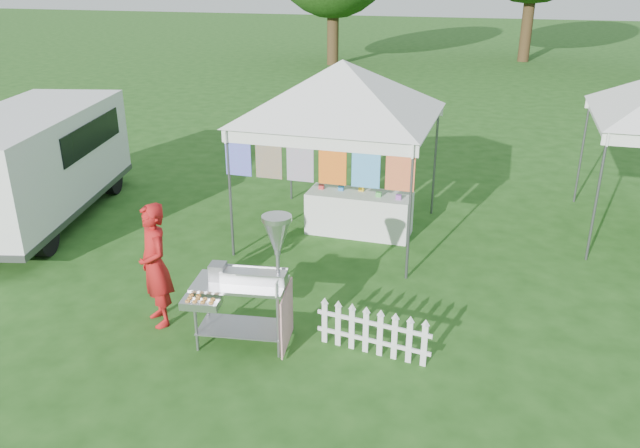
% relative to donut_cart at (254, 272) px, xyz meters
% --- Properties ---
extents(ground, '(120.00, 120.00, 0.00)m').
position_rel_donut_cart_xyz_m(ground, '(0.04, 0.26, -1.01)').
color(ground, '#1E4A15').
rests_on(ground, ground).
extents(canopy_main, '(4.24, 4.24, 3.45)m').
position_rel_donut_cart_xyz_m(canopy_main, '(0.04, 3.76, 1.98)').
color(canopy_main, '#59595E').
rests_on(canopy_main, ground).
extents(donut_cart, '(1.24, 1.01, 1.72)m').
position_rel_donut_cart_xyz_m(donut_cart, '(0.00, 0.00, 0.00)').
color(donut_cart, gray).
rests_on(donut_cart, ground).
extents(vendor, '(0.71, 0.70, 1.65)m').
position_rel_donut_cart_xyz_m(vendor, '(-1.43, 0.14, -0.18)').
color(vendor, '#AB1515').
rests_on(vendor, ground).
extents(cargo_van, '(3.04, 5.13, 2.00)m').
position_rel_donut_cart_xyz_m(cargo_van, '(-5.50, 2.84, 0.07)').
color(cargo_van, white).
rests_on(cargo_van, ground).
extents(picket_fence, '(1.43, 0.20, 0.56)m').
position_rel_donut_cart_xyz_m(picket_fence, '(1.41, 0.23, -0.72)').
color(picket_fence, white).
rests_on(picket_fence, ground).
extents(display_table, '(1.80, 0.70, 0.74)m').
position_rel_donut_cart_xyz_m(display_table, '(0.36, 3.85, -0.64)').
color(display_table, white).
rests_on(display_table, ground).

